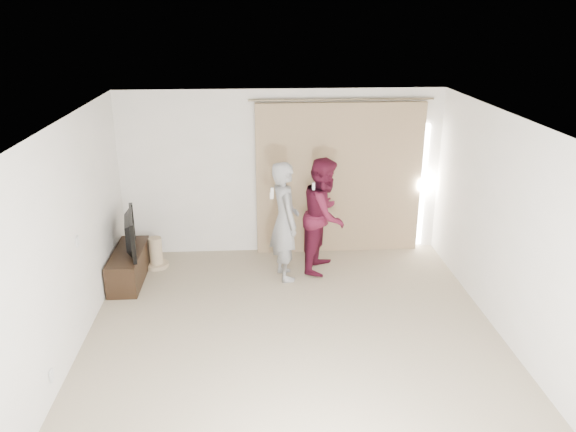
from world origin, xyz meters
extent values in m
plane|color=tan|center=(0.00, 0.00, 0.00)|extent=(5.50, 5.50, 0.00)
cube|color=white|center=(0.00, 2.75, 1.30)|extent=(5.00, 0.04, 2.60)
cube|color=white|center=(-2.50, 0.00, 1.30)|extent=(0.04, 5.50, 2.60)
cube|color=silver|center=(-2.48, 0.40, 1.20)|extent=(0.02, 0.08, 0.12)
cube|color=silver|center=(-2.48, -0.90, 0.30)|extent=(0.02, 0.08, 0.12)
cube|color=silver|center=(0.00, 0.00, 2.60)|extent=(5.00, 5.50, 0.01)
cube|color=tan|center=(0.90, 2.68, 1.20)|extent=(2.60, 0.10, 2.40)
cylinder|color=#6C624B|center=(0.90, 2.68, 2.44)|extent=(2.80, 0.03, 0.03)
cube|color=white|center=(2.26, 2.72, 1.05)|extent=(0.08, 0.04, 2.00)
cube|color=black|center=(-2.27, 1.77, 0.23)|extent=(0.41, 1.19, 0.46)
imported|color=black|center=(-2.27, 1.77, 0.74)|extent=(0.33, 0.99, 0.56)
cylinder|color=tan|center=(-1.95, 2.21, 0.03)|extent=(0.36, 0.36, 0.06)
cylinder|color=tan|center=(-1.95, 2.21, 0.27)|extent=(0.20, 0.20, 0.41)
imported|color=gray|center=(-0.01, 1.75, 0.87)|extent=(0.55, 0.71, 1.75)
cube|color=silver|center=(-0.19, 1.65, 1.34)|extent=(0.04, 0.04, 0.14)
cube|color=silver|center=(-0.19, 1.87, 1.22)|extent=(0.05, 0.05, 0.09)
imported|color=#4F1125|center=(0.59, 2.00, 0.86)|extent=(0.91, 1.02, 1.72)
cube|color=silver|center=(0.41, 1.90, 1.32)|extent=(0.04, 0.04, 0.14)
cube|color=silver|center=(0.41, 2.12, 1.21)|extent=(0.05, 0.05, 0.09)
camera|label=1|loc=(-0.44, -5.70, 3.71)|focal=35.00mm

